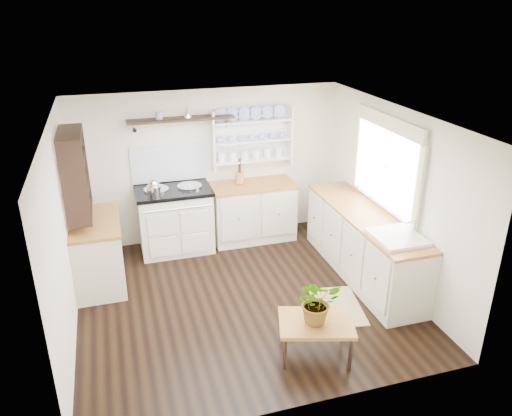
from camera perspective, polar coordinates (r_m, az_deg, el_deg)
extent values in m
cube|color=black|center=(6.41, -1.47, -10.19)|extent=(4.00, 3.80, 0.01)
cube|color=silver|center=(7.59, -5.39, 4.83)|extent=(4.00, 0.02, 2.30)
cube|color=silver|center=(6.62, 15.35, 1.31)|extent=(0.02, 3.80, 2.30)
cube|color=silver|center=(5.72, -21.32, -3.03)|extent=(0.02, 3.80, 2.30)
cube|color=white|center=(5.49, -1.72, 10.30)|extent=(4.00, 3.80, 0.01)
cube|color=white|center=(6.60, 14.71, 4.56)|extent=(0.04, 1.40, 1.00)
cube|color=white|center=(6.59, 14.56, 4.54)|extent=(0.02, 1.50, 1.10)
cube|color=beige|center=(6.43, 14.92, 9.43)|extent=(0.04, 1.55, 0.18)
cube|color=silver|center=(7.45, -9.20, -1.47)|extent=(1.04, 0.67, 0.91)
cube|color=black|center=(7.26, -9.44, 1.99)|extent=(1.08, 0.71, 0.05)
cylinder|color=silver|center=(7.23, -11.33, 2.07)|extent=(0.35, 0.35, 0.03)
cylinder|color=silver|center=(7.28, -7.60, 2.49)|extent=(0.35, 0.35, 0.03)
cylinder|color=silver|center=(6.96, -8.94, -0.07)|extent=(0.93, 0.02, 0.02)
cube|color=beige|center=(7.70, -0.37, -0.44)|extent=(1.25, 0.60, 0.88)
cube|color=brown|center=(7.54, -0.37, 2.63)|extent=(1.27, 0.63, 0.04)
cube|color=beige|center=(6.84, 12.16, -4.18)|extent=(0.60, 2.40, 0.88)
cube|color=brown|center=(6.66, 12.47, -0.81)|extent=(0.62, 2.43, 0.04)
cube|color=white|center=(6.11, 15.73, -4.21)|extent=(0.55, 0.60, 0.28)
cylinder|color=silver|center=(6.13, 17.52, -2.27)|extent=(0.02, 0.02, 0.22)
cube|color=beige|center=(6.81, -17.57, -4.91)|extent=(0.60, 1.10, 0.88)
cube|color=brown|center=(6.63, -18.02, -1.54)|extent=(0.62, 1.13, 0.04)
cube|color=white|center=(7.60, -0.63, 8.11)|extent=(1.20, 0.03, 0.90)
cube|color=white|center=(7.52, -0.43, 7.94)|extent=(1.20, 0.22, 0.02)
cylinder|color=navy|center=(7.46, -0.46, 9.96)|extent=(0.20, 0.02, 0.20)
cube|color=black|center=(7.19, -8.57, 10.03)|extent=(1.50, 0.24, 0.04)
cone|color=black|center=(7.23, -13.76, 8.79)|extent=(0.06, 0.20, 0.06)
cone|color=black|center=(7.40, -3.57, 9.73)|extent=(0.06, 0.20, 0.06)
cube|color=black|center=(6.40, -20.00, 3.78)|extent=(0.28, 0.80, 1.05)
cylinder|color=#A9703E|center=(7.52, -1.92, 3.46)|extent=(0.13, 0.13, 0.16)
cube|color=brown|center=(5.33, 6.88, -12.91)|extent=(0.89, 0.74, 0.04)
cylinder|color=black|center=(5.25, 3.32, -16.26)|extent=(0.04, 0.04, 0.38)
cylinder|color=black|center=(5.60, 3.04, -13.37)|extent=(0.04, 0.04, 0.38)
cylinder|color=black|center=(5.33, 10.75, -15.99)|extent=(0.04, 0.04, 0.38)
cylinder|color=black|center=(5.68, 9.93, -13.17)|extent=(0.04, 0.04, 0.38)
imported|color=#3F7233|center=(5.18, 7.02, -10.55)|extent=(0.47, 0.41, 0.49)
cube|color=#997F59|center=(6.31, 9.30, -11.05)|extent=(0.69, 0.93, 0.02)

